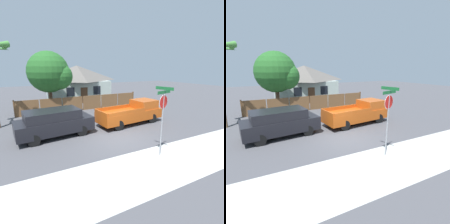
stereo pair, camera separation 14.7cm
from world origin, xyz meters
TOP-DOWN VIEW (x-y plane):
  - ground_plane at (0.00, 0.00)m, footprint 80.00×80.00m
  - sidewalk_strip at (0.00, -3.60)m, footprint 36.00×3.20m
  - wooden_fence at (0.42, 8.67)m, footprint 13.00×0.12m
  - house at (1.85, 15.18)m, footprint 8.43×6.19m
  - oak_tree at (-2.46, 9.63)m, footprint 4.30×4.10m
  - red_suv at (-3.58, 2.33)m, footprint 4.99×2.52m
  - orange_pickup at (2.56, 2.36)m, footprint 5.60×2.43m
  - stop_sign at (0.77, -2.88)m, footprint 1.04×0.93m

SIDE VIEW (x-z plane):
  - ground_plane at x=0.00m, z-range 0.00..0.00m
  - sidewalk_strip at x=0.00m, z-range 0.00..0.01m
  - wooden_fence at x=0.42m, z-range -0.05..1.56m
  - orange_pickup at x=2.56m, z-range -0.03..1.79m
  - red_suv at x=-3.58m, z-range 0.07..1.86m
  - stop_sign at x=0.77m, z-range 0.66..4.20m
  - house at x=1.85m, z-range 0.09..4.85m
  - oak_tree at x=-2.46m, z-range 0.88..6.95m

